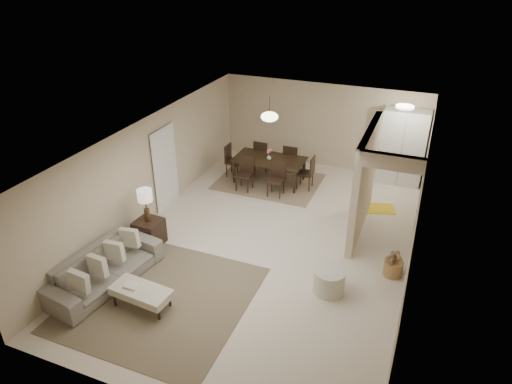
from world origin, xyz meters
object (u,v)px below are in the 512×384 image
at_px(sofa, 104,268).
at_px(ottoman_bench, 141,292).
at_px(dining_table, 269,171).
at_px(wicker_basket, 393,268).
at_px(side_table, 149,232).
at_px(pantry_cabinet, 402,147).
at_px(round_pouf, 329,281).

distance_m(sofa, ottoman_bench, 1.09).
bearing_deg(dining_table, wicker_basket, -38.92).
bearing_deg(side_table, sofa, -91.94).
height_order(ottoman_bench, wicker_basket, ottoman_bench).
relative_size(sofa, side_table, 3.98).
xyz_separation_m(ottoman_bench, wicker_basket, (4.15, 2.65, -0.16)).
bearing_deg(ottoman_bench, sofa, 168.83).
relative_size(side_table, dining_table, 0.31).
distance_m(pantry_cabinet, wicker_basket, 4.46).
bearing_deg(sofa, dining_table, -6.14).
xyz_separation_m(pantry_cabinet, wicker_basket, (0.40, -4.36, -0.89)).
bearing_deg(ottoman_bench, dining_table, 91.04).
distance_m(pantry_cabinet, dining_table, 3.71).
bearing_deg(sofa, wicker_basket, -56.98).
bearing_deg(sofa, pantry_cabinet, -26.89).
relative_size(ottoman_bench, round_pouf, 1.88).
height_order(ottoman_bench, round_pouf, round_pouf).
bearing_deg(wicker_basket, pantry_cabinet, 95.25).
xyz_separation_m(ottoman_bench, round_pouf, (3.07, 1.68, -0.08)).
bearing_deg(ottoman_bench, round_pouf, 33.47).
bearing_deg(ottoman_bench, side_table, 124.14).
xyz_separation_m(sofa, ottoman_bench, (1.05, -0.30, -0.03)).
bearing_deg(ottoman_bench, wicker_basket, 37.32).
relative_size(sofa, ottoman_bench, 2.06).
bearing_deg(round_pouf, ottoman_bench, -151.28).
relative_size(side_table, round_pouf, 0.97).
height_order(sofa, side_table, sofa).
relative_size(pantry_cabinet, sofa, 0.88).
xyz_separation_m(pantry_cabinet, dining_table, (-3.38, -1.35, -0.71)).
xyz_separation_m(side_table, round_pouf, (4.07, -0.10, -0.06)).
bearing_deg(wicker_basket, round_pouf, -138.12).
distance_m(sofa, dining_table, 5.54).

